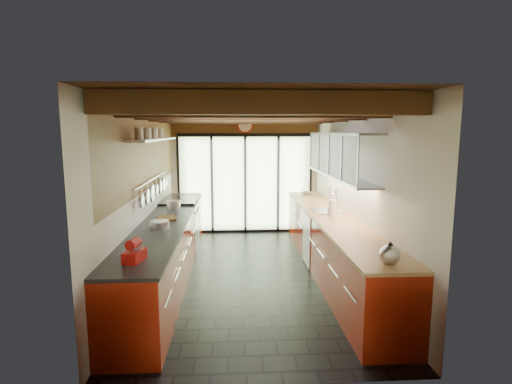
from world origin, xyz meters
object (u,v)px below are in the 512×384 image
at_px(paper_towel, 332,208).
at_px(bowl, 307,193).
at_px(stand_mixer, 135,252).
at_px(soap_bottle, 330,209).
at_px(kettle, 390,254).

relative_size(paper_towel, bowl, 1.41).
relative_size(stand_mixer, bowl, 1.42).
relative_size(paper_towel, soap_bottle, 1.76).
distance_m(kettle, paper_towel, 2.31).
xyz_separation_m(kettle, bowl, (0.00, 4.46, -0.08)).
bearing_deg(kettle, soap_bottle, 90.00).
distance_m(stand_mixer, kettle, 2.55).
relative_size(kettle, soap_bottle, 1.64).
bearing_deg(kettle, bowl, 90.00).
distance_m(soap_bottle, bowl, 2.02).
xyz_separation_m(soap_bottle, bowl, (0.00, 2.02, -0.06)).
bearing_deg(paper_towel, stand_mixer, -140.85).
distance_m(kettle, bowl, 4.46).
bearing_deg(stand_mixer, kettle, -5.49).
xyz_separation_m(stand_mixer, kettle, (2.54, -0.24, 0.01)).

